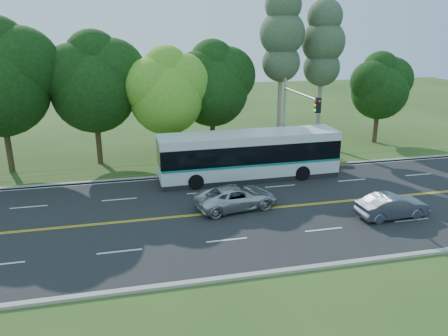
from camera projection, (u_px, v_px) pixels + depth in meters
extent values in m
plane|color=#284316|center=(222.00, 213.00, 26.26)|extent=(120.00, 120.00, 0.00)
cube|color=black|center=(222.00, 213.00, 26.26)|extent=(60.00, 14.00, 0.02)
cube|color=gray|center=(201.00, 174.00, 32.86)|extent=(60.00, 0.30, 0.15)
cube|color=gray|center=(256.00, 275.00, 19.62)|extent=(60.00, 0.30, 0.15)
cube|color=#284316|center=(197.00, 167.00, 34.58)|extent=(60.00, 4.00, 0.10)
cube|color=gold|center=(222.00, 213.00, 26.18)|extent=(57.00, 0.10, 0.00)
cube|color=gold|center=(221.00, 212.00, 26.33)|extent=(57.00, 0.10, 0.00)
cube|color=silver|center=(0.00, 264.00, 20.58)|extent=(2.20, 0.12, 0.00)
cube|color=silver|center=(120.00, 251.00, 21.74)|extent=(2.20, 0.12, 0.00)
cube|color=silver|center=(227.00, 240.00, 22.91)|extent=(2.20, 0.12, 0.00)
cube|color=silver|center=(324.00, 229.00, 24.08)|extent=(2.20, 0.12, 0.00)
cube|color=silver|center=(412.00, 220.00, 25.24)|extent=(2.20, 0.12, 0.00)
cube|color=silver|center=(29.00, 207.00, 27.06)|extent=(2.20, 0.12, 0.00)
cube|color=silver|center=(119.00, 199.00, 28.23)|extent=(2.20, 0.12, 0.00)
cube|color=silver|center=(203.00, 192.00, 29.39)|extent=(2.20, 0.12, 0.00)
cube|color=silver|center=(280.00, 186.00, 30.56)|extent=(2.20, 0.12, 0.00)
cube|color=silver|center=(352.00, 180.00, 31.73)|extent=(2.20, 0.12, 0.00)
cube|color=silver|center=(418.00, 175.00, 32.89)|extent=(2.20, 0.12, 0.00)
cube|color=silver|center=(202.00, 176.00, 32.60)|extent=(57.00, 0.12, 0.00)
cube|color=silver|center=(254.00, 272.00, 19.91)|extent=(57.00, 0.12, 0.00)
cylinder|color=#311F16|center=(9.00, 147.00, 32.86)|extent=(0.44, 0.44, 3.96)
sphere|color=black|center=(21.00, 66.00, 31.63)|extent=(5.76, 5.76, 5.76)
cylinder|color=#311F16|center=(99.00, 142.00, 35.22)|extent=(0.44, 0.44, 3.60)
sphere|color=black|center=(94.00, 90.00, 33.94)|extent=(6.60, 6.60, 6.60)
sphere|color=black|center=(112.00, 72.00, 34.12)|extent=(5.28, 5.28, 5.28)
sphere|color=black|center=(74.00, 76.00, 33.12)|extent=(4.95, 4.95, 4.95)
sphere|color=black|center=(93.00, 57.00, 33.56)|extent=(4.29, 4.29, 4.29)
cylinder|color=#311F16|center=(168.00, 143.00, 35.52)|extent=(0.44, 0.44, 3.24)
sphere|color=#42911E|center=(166.00, 98.00, 34.38)|extent=(5.80, 5.80, 5.80)
sphere|color=#42911E|center=(182.00, 82.00, 34.57)|extent=(4.64, 4.64, 4.64)
sphere|color=#42911E|center=(151.00, 86.00, 33.63)|extent=(4.35, 4.35, 4.35)
sphere|color=#42911E|center=(166.00, 70.00, 34.09)|extent=(3.77, 3.77, 3.77)
cylinder|color=#311F16|center=(213.00, 135.00, 37.73)|extent=(0.44, 0.44, 3.42)
sphere|color=black|center=(212.00, 91.00, 36.54)|extent=(6.00, 6.00, 6.00)
sphere|color=black|center=(227.00, 75.00, 36.73)|extent=(4.80, 4.80, 4.80)
sphere|color=black|center=(198.00, 79.00, 35.77)|extent=(4.50, 4.50, 4.50)
sphere|color=black|center=(212.00, 63.00, 36.23)|extent=(3.90, 3.90, 3.90)
cylinder|color=gray|center=(280.00, 96.00, 38.01)|extent=(0.40, 0.40, 9.80)
sphere|color=#374E31|center=(281.00, 63.00, 37.13)|extent=(3.23, 3.23, 3.23)
sphere|color=#374E31|center=(282.00, 33.00, 36.39)|extent=(3.80, 3.80, 3.80)
sphere|color=#374E31|center=(283.00, 5.00, 35.69)|extent=(3.04, 3.04, 3.04)
cylinder|color=gray|center=(320.00, 97.00, 39.43)|extent=(0.40, 0.40, 9.10)
sphere|color=#374E31|center=(322.00, 68.00, 38.62)|extent=(3.23, 3.23, 3.23)
sphere|color=#374E31|center=(323.00, 42.00, 37.93)|extent=(3.80, 3.80, 3.80)
sphere|color=#374E31|center=(325.00, 17.00, 37.28)|extent=(3.04, 3.04, 3.04)
cylinder|color=#311F16|center=(376.00, 127.00, 41.64)|extent=(0.44, 0.44, 3.06)
sphere|color=black|center=(380.00, 91.00, 40.60)|extent=(5.20, 5.20, 5.20)
sphere|color=black|center=(390.00, 79.00, 40.80)|extent=(4.16, 4.16, 4.16)
sphere|color=black|center=(372.00, 82.00, 39.91)|extent=(3.90, 3.90, 3.90)
sphere|color=black|center=(380.00, 70.00, 40.38)|extent=(3.38, 3.38, 3.38)
sphere|color=maroon|center=(236.00, 159.00, 34.26)|extent=(1.50, 1.50, 1.50)
sphere|color=maroon|center=(248.00, 158.00, 34.47)|extent=(1.50, 1.50, 1.50)
sphere|color=maroon|center=(260.00, 157.00, 34.68)|extent=(1.50, 1.50, 1.50)
sphere|color=maroon|center=(272.00, 156.00, 34.90)|extent=(1.50, 1.50, 1.50)
sphere|color=maroon|center=(284.00, 156.00, 35.11)|extent=(1.50, 1.50, 1.50)
sphere|color=maroon|center=(296.00, 155.00, 35.32)|extent=(1.50, 1.50, 1.50)
sphere|color=maroon|center=(307.00, 154.00, 35.53)|extent=(1.50, 1.50, 1.50)
sphere|color=maroon|center=(319.00, 153.00, 35.74)|extent=(1.50, 1.50, 1.50)
sphere|color=maroon|center=(330.00, 153.00, 35.96)|extent=(1.50, 1.50, 1.50)
cube|color=olive|center=(322.00, 163.00, 35.18)|extent=(3.50, 1.40, 0.40)
cylinder|color=gray|center=(284.00, 125.00, 33.31)|extent=(0.20, 0.20, 7.00)
cylinder|color=gray|center=(301.00, 94.00, 29.66)|extent=(0.14, 6.00, 0.14)
cube|color=black|center=(318.00, 105.00, 27.16)|extent=(0.32, 0.28, 0.95)
sphere|color=red|center=(316.00, 101.00, 27.03)|extent=(0.18, 0.18, 0.18)
sphere|color=yellow|center=(315.00, 105.00, 27.12)|extent=(0.18, 0.18, 0.18)
sphere|color=#19D833|center=(315.00, 110.00, 27.22)|extent=(0.18, 0.18, 0.18)
cube|color=silver|center=(249.00, 166.00, 31.86)|extent=(13.10, 2.97, 1.08)
cube|color=black|center=(249.00, 150.00, 31.48)|extent=(13.04, 3.01, 1.35)
cube|color=silver|center=(249.00, 137.00, 31.17)|extent=(13.10, 2.97, 0.61)
cube|color=#0D7872|center=(249.00, 160.00, 31.71)|extent=(13.04, 3.02, 0.15)
cube|color=black|center=(159.00, 155.00, 29.98)|extent=(0.10, 2.55, 1.86)
cube|color=#19E54C|center=(158.00, 140.00, 29.65)|extent=(0.08, 1.67, 0.24)
cube|color=black|center=(249.00, 176.00, 32.09)|extent=(13.10, 2.86, 0.38)
cylinder|color=black|center=(196.00, 182.00, 29.83)|extent=(1.09, 0.32, 1.09)
cylinder|color=black|center=(190.00, 170.00, 32.23)|extent=(1.09, 0.32, 1.09)
cylinder|color=black|center=(302.00, 173.00, 31.60)|extent=(1.09, 0.32, 1.09)
cylinder|color=black|center=(289.00, 162.00, 34.00)|extent=(1.09, 0.32, 1.09)
imported|color=slate|center=(392.00, 206.00, 25.42)|extent=(4.31, 1.68, 1.40)
imported|color=silver|center=(236.00, 197.00, 26.72)|extent=(5.38, 3.15, 1.41)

